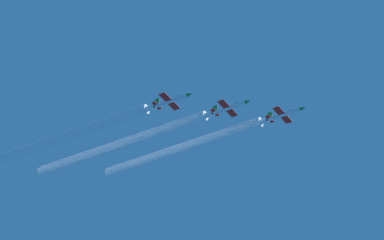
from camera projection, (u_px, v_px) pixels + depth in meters
jet_lead at (285, 114)px, 363.49m from camera, size 7.42×10.81×2.60m
jet_second_echelon at (230, 107)px, 358.85m from camera, size 7.42×10.81×2.60m
jet_third_echelon at (172, 100)px, 353.35m from camera, size 7.42×10.81×2.60m
smoke_trail_lead at (186, 147)px, 374.93m from camera, size 2.52×46.82×2.52m
smoke_trail_second_echelon at (124, 143)px, 371.12m from camera, size 2.52×50.93×2.52m
smoke_trail_third_echelon at (58, 140)px, 366.64m from camera, size 2.52×55.94×2.52m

